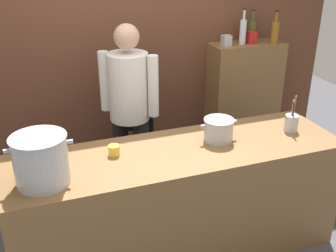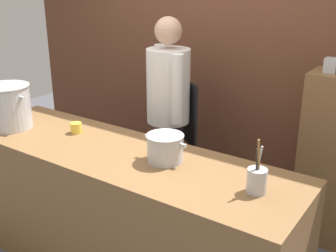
# 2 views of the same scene
# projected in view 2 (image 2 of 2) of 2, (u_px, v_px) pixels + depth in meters

# --- Properties ---
(brick_back_panel) EXTENTS (4.40, 0.10, 3.00)m
(brick_back_panel) POSITION_uv_depth(u_px,v_px,m) (224.00, 31.00, 3.53)
(brick_back_panel) COLOR brown
(brick_back_panel) RESTS_ON ground_plane
(prep_counter) EXTENTS (2.41, 0.70, 0.90)m
(prep_counter) POSITION_uv_depth(u_px,v_px,m) (120.00, 213.00, 2.81)
(prep_counter) COLOR brown
(prep_counter) RESTS_ON ground_plane
(chef) EXTENTS (0.45, 0.42, 1.66)m
(chef) POSITION_uv_depth(u_px,v_px,m) (169.00, 106.00, 3.33)
(chef) COLOR black
(chef) RESTS_ON ground_plane
(stockpot_large) EXTENTS (0.40, 0.34, 0.31)m
(stockpot_large) POSITION_uv_depth(u_px,v_px,m) (7.00, 107.00, 3.01)
(stockpot_large) COLOR #B7BABF
(stockpot_large) RESTS_ON prep_counter
(stockpot_small) EXTENTS (0.29, 0.23, 0.17)m
(stockpot_small) POSITION_uv_depth(u_px,v_px,m) (165.00, 148.00, 2.49)
(stockpot_small) COLOR #B7BABF
(stockpot_small) RESTS_ON prep_counter
(utensil_crock) EXTENTS (0.10, 0.10, 0.30)m
(utensil_crock) POSITION_uv_depth(u_px,v_px,m) (257.00, 180.00, 2.14)
(utensil_crock) COLOR #B7BABF
(utensil_crock) RESTS_ON prep_counter
(butter_jar) EXTENTS (0.08, 0.08, 0.07)m
(butter_jar) POSITION_uv_depth(u_px,v_px,m) (76.00, 128.00, 2.95)
(butter_jar) COLOR yellow
(butter_jar) RESTS_ON prep_counter
(spice_tin_silver) EXTENTS (0.08, 0.08, 0.10)m
(spice_tin_silver) POSITION_uv_depth(u_px,v_px,m) (331.00, 65.00, 2.90)
(spice_tin_silver) COLOR #B2B2B7
(spice_tin_silver) RESTS_ON bar_cabinet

